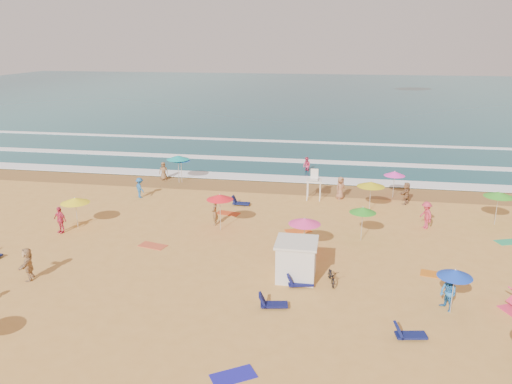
# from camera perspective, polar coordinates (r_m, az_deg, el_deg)

# --- Properties ---
(ground) EXTENTS (220.00, 220.00, 0.00)m
(ground) POSITION_cam_1_polar(r_m,az_deg,el_deg) (31.63, -1.83, -5.77)
(ground) COLOR gold
(ground) RESTS_ON ground
(ocean) EXTENTS (220.00, 140.00, 0.18)m
(ocean) POSITION_cam_1_polar(r_m,az_deg,el_deg) (113.34, 6.86, 10.83)
(ocean) COLOR #0C4756
(ocean) RESTS_ON ground
(wet_sand) EXTENTS (220.00, 220.00, 0.00)m
(wet_sand) POSITION_cam_1_polar(r_m,az_deg,el_deg) (43.24, 1.49, 0.62)
(wet_sand) COLOR olive
(wet_sand) RESTS_ON ground
(surf_foam) EXTENTS (200.00, 18.70, 0.05)m
(surf_foam) POSITION_cam_1_polar(r_m,az_deg,el_deg) (51.65, 2.92, 3.47)
(surf_foam) COLOR white
(surf_foam) RESTS_ON ground
(cabana) EXTENTS (2.00, 2.00, 2.00)m
(cabana) POSITION_cam_1_polar(r_m,az_deg,el_deg) (26.86, 4.63, -7.84)
(cabana) COLOR silver
(cabana) RESTS_ON ground
(cabana_roof) EXTENTS (2.20, 2.20, 0.12)m
(cabana_roof) POSITION_cam_1_polar(r_m,az_deg,el_deg) (26.43, 4.69, -5.75)
(cabana_roof) COLOR silver
(cabana_roof) RESTS_ON cabana
(bicycle) EXTENTS (0.85, 1.67, 0.84)m
(bicycle) POSITION_cam_1_polar(r_m,az_deg,el_deg) (26.77, 8.65, -9.46)
(bicycle) COLOR black
(bicycle) RESTS_ON ground
(lifeguard_stand) EXTENTS (1.20, 1.20, 2.10)m
(lifeguard_stand) POSITION_cam_1_polar(r_m,az_deg,el_deg) (39.87, 6.65, 0.63)
(lifeguard_stand) COLOR white
(lifeguard_stand) RESTS_ON ground
(beach_umbrellas) EXTENTS (56.94, 28.38, 0.74)m
(beach_umbrellas) POSITION_cam_1_polar(r_m,az_deg,el_deg) (31.77, -2.72, -1.52)
(beach_umbrellas) COLOR gold
(beach_umbrellas) RESTS_ON ground
(loungers) EXTENTS (47.54, 23.81, 0.34)m
(loungers) POSITION_cam_1_polar(r_m,az_deg,el_deg) (27.97, 12.83, -9.06)
(loungers) COLOR #0F174C
(loungers) RESTS_ON ground
(towels) EXTENTS (49.75, 22.13, 0.03)m
(towels) POSITION_cam_1_polar(r_m,az_deg,el_deg) (29.09, -3.84, -7.91)
(towels) COLOR red
(towels) RESTS_ON ground
(beachgoers) EXTENTS (50.30, 29.96, 2.13)m
(beachgoers) POSITION_cam_1_polar(r_m,az_deg,el_deg) (34.36, 0.64, -2.36)
(beachgoers) COLOR tan
(beachgoers) RESTS_ON ground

